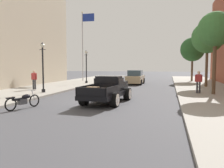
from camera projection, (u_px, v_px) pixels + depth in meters
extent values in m
plane|color=#47474C|center=(104.00, 101.00, 14.47)|extent=(140.00, 140.00, 0.00)
cube|color=#9E998E|center=(3.00, 97.00, 16.18)|extent=(5.50, 64.00, 0.15)
cube|color=black|center=(107.00, 94.00, 14.02)|extent=(2.17, 5.03, 0.24)
cube|color=black|center=(109.00, 85.00, 14.31)|extent=(1.65, 1.23, 0.80)
cube|color=black|center=(109.00, 77.00, 14.23)|extent=(1.51, 1.05, 0.12)
cube|color=#3D4C5B|center=(112.00, 81.00, 14.84)|extent=(1.32, 0.15, 0.44)
cube|color=black|center=(116.00, 85.00, 15.55)|extent=(1.44, 1.61, 0.52)
cube|color=silver|center=(119.00, 84.00, 16.31)|extent=(0.69, 0.16, 0.47)
cube|color=black|center=(98.00, 94.00, 12.69)|extent=(1.86, 2.24, 0.04)
cube|color=black|center=(85.00, 89.00, 12.93)|extent=(0.26, 2.10, 0.44)
cube|color=black|center=(113.00, 90.00, 12.41)|extent=(0.26, 2.10, 0.44)
cube|color=black|center=(91.00, 92.00, 11.72)|extent=(1.62, 0.22, 0.44)
cube|color=black|center=(105.00, 88.00, 13.62)|extent=(1.62, 0.22, 0.44)
cylinder|color=black|center=(101.00, 93.00, 15.59)|extent=(0.43, 0.83, 0.80)
cylinder|color=silver|center=(99.00, 93.00, 15.65)|extent=(0.07, 0.65, 0.66)
cylinder|color=silver|center=(99.00, 93.00, 15.65)|extent=(0.04, 0.24, 0.24)
cylinder|color=black|center=(127.00, 94.00, 15.02)|extent=(0.43, 0.83, 0.80)
cylinder|color=silver|center=(130.00, 94.00, 14.96)|extent=(0.07, 0.65, 0.66)
cylinder|color=silver|center=(130.00, 94.00, 14.96)|extent=(0.04, 0.24, 0.24)
cylinder|color=black|center=(84.00, 98.00, 13.05)|extent=(0.43, 0.83, 0.80)
cylinder|color=silver|center=(81.00, 98.00, 13.10)|extent=(0.07, 0.65, 0.66)
cylinder|color=silver|center=(81.00, 98.00, 13.11)|extent=(0.04, 0.24, 0.24)
cylinder|color=black|center=(114.00, 100.00, 12.47)|extent=(0.43, 0.83, 0.80)
cylinder|color=silver|center=(118.00, 100.00, 12.42)|extent=(0.07, 0.65, 0.66)
cylinder|color=silver|center=(118.00, 100.00, 12.41)|extent=(0.04, 0.24, 0.24)
cube|color=olive|center=(93.00, 91.00, 12.40)|extent=(0.64, 0.49, 0.40)
cube|color=#3D2D1E|center=(93.00, 91.00, 12.40)|extent=(0.62, 0.10, 0.42)
cube|color=brown|center=(104.00, 91.00, 12.89)|extent=(0.45, 0.33, 0.28)
torus|color=black|center=(34.00, 101.00, 12.61)|extent=(0.26, 0.66, 0.67)
torus|color=black|center=(11.00, 104.00, 11.37)|extent=(0.26, 0.66, 0.67)
cube|color=#4C4C51|center=(22.00, 102.00, 11.95)|extent=(0.36, 0.49, 0.28)
ellipsoid|color=black|center=(26.00, 97.00, 12.14)|extent=(0.40, 0.57, 0.24)
cube|color=black|center=(18.00, 99.00, 11.72)|extent=(0.37, 0.60, 0.10)
cylinder|color=silver|center=(33.00, 95.00, 12.54)|extent=(0.12, 0.26, 0.58)
cylinder|color=silver|center=(31.00, 90.00, 12.41)|extent=(0.60, 0.22, 0.04)
cube|color=black|center=(10.00, 98.00, 11.35)|extent=(0.29, 0.44, 0.06)
cube|color=tan|center=(135.00, 79.00, 27.66)|extent=(1.78, 4.32, 0.80)
cube|color=#384C5B|center=(135.00, 73.00, 27.46)|extent=(1.55, 2.02, 0.64)
cylinder|color=black|center=(130.00, 81.00, 29.14)|extent=(0.23, 0.66, 0.66)
cylinder|color=black|center=(144.00, 81.00, 28.72)|extent=(0.23, 0.66, 0.66)
cylinder|color=black|center=(127.00, 82.00, 26.65)|extent=(0.23, 0.66, 0.66)
cylinder|color=black|center=(141.00, 82.00, 26.23)|extent=(0.23, 0.66, 0.66)
cylinder|color=#333338|center=(33.00, 84.00, 20.24)|extent=(0.14, 0.14, 0.86)
cylinder|color=#333338|center=(35.00, 84.00, 20.20)|extent=(0.14, 0.14, 0.86)
cube|color=#B23333|center=(34.00, 76.00, 20.16)|extent=(0.36, 0.22, 0.56)
cylinder|color=#B23333|center=(32.00, 77.00, 20.21)|extent=(0.09, 0.09, 0.54)
cylinder|color=#B23333|center=(36.00, 77.00, 20.11)|extent=(0.09, 0.09, 0.54)
sphere|color=beige|center=(34.00, 72.00, 20.13)|extent=(0.22, 0.22, 0.22)
cylinder|color=#333338|center=(197.00, 87.00, 17.47)|extent=(0.14, 0.14, 0.86)
cylinder|color=#333338|center=(200.00, 87.00, 17.43)|extent=(0.14, 0.14, 0.86)
cube|color=#B23333|center=(199.00, 78.00, 17.39)|extent=(0.36, 0.22, 0.56)
cylinder|color=#B23333|center=(196.00, 78.00, 17.45)|extent=(0.09, 0.09, 0.54)
cylinder|color=#B23333|center=(202.00, 78.00, 17.34)|extent=(0.09, 0.09, 0.54)
sphere|color=beige|center=(199.00, 73.00, 17.36)|extent=(0.22, 0.22, 0.22)
cylinder|color=black|center=(43.00, 91.00, 18.09)|extent=(0.28, 0.28, 0.24)
cylinder|color=black|center=(43.00, 68.00, 17.95)|extent=(0.12, 0.12, 3.20)
cylinder|color=black|center=(42.00, 50.00, 17.84)|extent=(0.50, 0.04, 0.04)
sphere|color=silver|center=(42.00, 45.00, 17.81)|extent=(0.32, 0.32, 0.32)
cone|color=black|center=(42.00, 43.00, 17.80)|extent=(0.24, 0.24, 0.14)
cylinder|color=black|center=(86.00, 82.00, 27.58)|extent=(0.28, 0.28, 0.24)
cylinder|color=black|center=(86.00, 67.00, 27.44)|extent=(0.12, 0.12, 3.20)
cylinder|color=black|center=(86.00, 55.00, 27.33)|extent=(0.50, 0.04, 0.04)
sphere|color=silver|center=(86.00, 52.00, 27.30)|extent=(0.32, 0.32, 0.32)
cone|color=black|center=(86.00, 51.00, 27.29)|extent=(0.24, 0.24, 0.14)
cylinder|color=#B2B2B7|center=(83.00, 47.00, 31.16)|extent=(0.12, 0.12, 9.00)
sphere|color=gold|center=(82.00, 12.00, 30.79)|extent=(0.16, 0.16, 0.16)
cube|color=navy|center=(88.00, 17.00, 30.65)|extent=(1.60, 0.03, 1.00)
cylinder|color=brown|center=(214.00, 68.00, 16.70)|extent=(0.26, 0.26, 3.71)
sphere|color=#3D7538|center=(216.00, 29.00, 16.47)|extent=(2.46, 2.46, 2.46)
cylinder|color=brown|center=(206.00, 68.00, 22.81)|extent=(0.26, 0.26, 3.62)
sphere|color=#3D7538|center=(207.00, 38.00, 22.57)|extent=(3.02, 3.02, 3.02)
cylinder|color=brown|center=(192.00, 70.00, 30.85)|extent=(0.26, 0.26, 2.99)
sphere|color=#285628|center=(193.00, 49.00, 30.63)|extent=(3.14, 3.14, 3.14)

